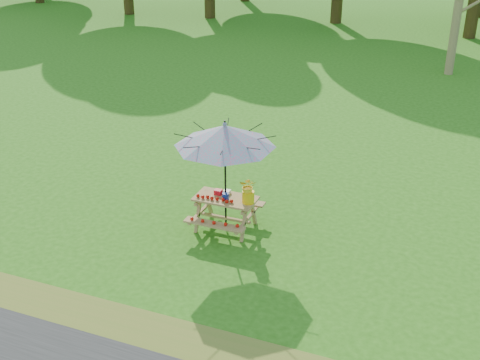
% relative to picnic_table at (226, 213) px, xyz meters
% --- Properties ---
extents(ground, '(120.00, 120.00, 0.00)m').
position_rel_picnic_table_xyz_m(ground, '(-3.13, -0.69, -0.33)').
color(ground, '#2A6914').
rests_on(ground, ground).
extents(picnic_table, '(1.20, 1.32, 0.67)m').
position_rel_picnic_table_xyz_m(picnic_table, '(0.00, 0.00, 0.00)').
color(picnic_table, '#A8714C').
rests_on(picnic_table, ground).
extents(patio_umbrella, '(2.42, 2.42, 2.25)m').
position_rel_picnic_table_xyz_m(patio_umbrella, '(0.00, 0.00, 1.62)').
color(patio_umbrella, black).
rests_on(patio_umbrella, ground).
extents(produce_bins, '(0.35, 0.37, 0.13)m').
position_rel_picnic_table_xyz_m(produce_bins, '(-0.06, 0.04, 0.40)').
color(produce_bins, red).
rests_on(produce_bins, picnic_table).
extents(tomatoes_row, '(0.77, 0.13, 0.07)m').
position_rel_picnic_table_xyz_m(tomatoes_row, '(-0.15, -0.18, 0.38)').
color(tomatoes_row, red).
rests_on(tomatoes_row, picnic_table).
extents(flower_bucket, '(0.36, 0.32, 0.52)m').
position_rel_picnic_table_xyz_m(flower_bucket, '(0.48, -0.03, 0.62)').
color(flower_bucket, yellow).
rests_on(flower_bucket, picnic_table).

